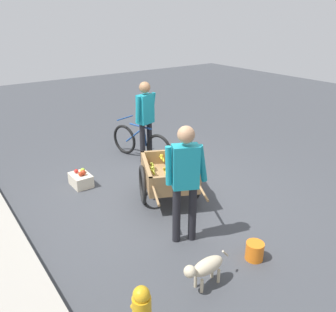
# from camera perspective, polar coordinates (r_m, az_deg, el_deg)

# --- Properties ---
(ground_plane) EXTENTS (24.00, 24.00, 0.00)m
(ground_plane) POSITION_cam_1_polar(r_m,az_deg,el_deg) (6.12, -0.09, -6.24)
(ground_plane) COLOR #3D3F44
(fruit_cart) EXTENTS (1.82, 1.39, 0.73)m
(fruit_cart) POSITION_cam_1_polar(r_m,az_deg,el_deg) (5.77, 0.21, -3.20)
(fruit_cart) COLOR #937047
(fruit_cart) RESTS_ON ground
(vendor_person) EXTENTS (0.33, 0.53, 1.66)m
(vendor_person) POSITION_cam_1_polar(r_m,az_deg,el_deg) (4.51, 2.84, -3.11)
(vendor_person) COLOR black
(vendor_person) RESTS_ON ground
(bicycle) EXTENTS (1.62, 0.59, 0.85)m
(bicycle) POSITION_cam_1_polar(r_m,az_deg,el_deg) (7.45, -4.46, 2.08)
(bicycle) COLOR black
(bicycle) RESTS_ON ground
(cyclist_person) EXTENTS (0.28, 0.56, 1.68)m
(cyclist_person) POSITION_cam_1_polar(r_m,az_deg,el_deg) (7.15, -3.72, 6.77)
(cyclist_person) COLOR black
(cyclist_person) RESTS_ON ground
(dog) EXTENTS (0.19, 0.67, 0.40)m
(dog) POSITION_cam_1_polar(r_m,az_deg,el_deg) (4.16, 6.10, -17.63)
(dog) COLOR beige
(dog) RESTS_ON ground
(plastic_bucket) EXTENTS (0.23, 0.23, 0.24)m
(plastic_bucket) POSITION_cam_1_polar(r_m,az_deg,el_deg) (4.75, 13.96, -14.82)
(plastic_bucket) COLOR orange
(plastic_bucket) RESTS_ON ground
(apple_crate) EXTENTS (0.44, 0.32, 0.32)m
(apple_crate) POSITION_cam_1_polar(r_m,az_deg,el_deg) (6.55, -14.03, -3.71)
(apple_crate) COLOR beige
(apple_crate) RESTS_ON ground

